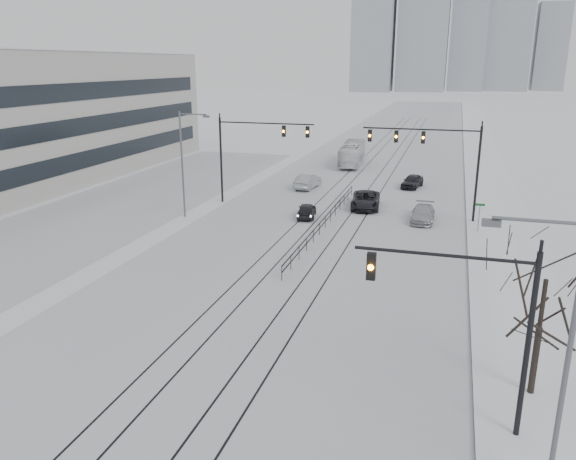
# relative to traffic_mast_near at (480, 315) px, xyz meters

# --- Properties ---
(road) EXTENTS (22.00, 260.00, 0.02)m
(road) POSITION_rel_traffic_mast_near_xyz_m (-10.79, 54.00, -4.55)
(road) COLOR silver
(road) RESTS_ON ground
(sidewalk_east) EXTENTS (5.00, 260.00, 0.16)m
(sidewalk_east) POSITION_rel_traffic_mast_near_xyz_m (2.71, 54.00, -4.48)
(sidewalk_east) COLOR white
(sidewalk_east) RESTS_ON ground
(curb) EXTENTS (0.10, 260.00, 0.12)m
(curb) POSITION_rel_traffic_mast_near_xyz_m (0.26, 54.00, -4.50)
(curb) COLOR gray
(curb) RESTS_ON ground
(parking_strip) EXTENTS (14.00, 60.00, 0.03)m
(parking_strip) POSITION_rel_traffic_mast_near_xyz_m (-30.79, 29.00, -4.55)
(parking_strip) COLOR silver
(parking_strip) RESTS_ON ground
(tram_rails) EXTENTS (5.30, 180.00, 0.01)m
(tram_rails) POSITION_rel_traffic_mast_near_xyz_m (-10.79, 34.00, -4.54)
(tram_rails) COLOR black
(tram_rails) RESTS_ON ground
(skyline) EXTENTS (96.00, 48.00, 72.00)m
(skyline) POSITION_rel_traffic_mast_near_xyz_m (-5.77, 267.63, 26.08)
(skyline) COLOR #8F959D
(skyline) RESTS_ON ground
(traffic_mast_near) EXTENTS (6.10, 0.37, 7.00)m
(traffic_mast_near) POSITION_rel_traffic_mast_near_xyz_m (0.00, 0.00, 0.00)
(traffic_mast_near) COLOR black
(traffic_mast_near) RESTS_ON ground
(traffic_mast_ne) EXTENTS (9.60, 0.37, 8.00)m
(traffic_mast_ne) POSITION_rel_traffic_mast_near_xyz_m (-2.64, 29.00, 1.20)
(traffic_mast_ne) COLOR black
(traffic_mast_ne) RESTS_ON ground
(traffic_mast_nw) EXTENTS (9.10, 0.37, 8.00)m
(traffic_mast_nw) POSITION_rel_traffic_mast_near_xyz_m (-19.31, 30.00, 1.01)
(traffic_mast_nw) COLOR black
(traffic_mast_nw) RESTS_ON ground
(street_light_east) EXTENTS (2.73, 0.25, 9.00)m
(street_light_east) POSITION_rel_traffic_mast_near_xyz_m (1.91, -3.00, 0.65)
(street_light_east) COLOR #595B60
(street_light_east) RESTS_ON ground
(street_light_west) EXTENTS (2.73, 0.25, 9.00)m
(street_light_west) POSITION_rel_traffic_mast_near_xyz_m (-22.99, 24.00, 0.65)
(street_light_west) COLOR #595B60
(street_light_west) RESTS_ON ground
(bare_tree) EXTENTS (4.40, 4.40, 6.10)m
(bare_tree) POSITION_rel_traffic_mast_near_xyz_m (2.41, 3.00, -0.07)
(bare_tree) COLOR black
(bare_tree) RESTS_ON ground
(median_fence) EXTENTS (0.06, 24.00, 1.00)m
(median_fence) POSITION_rel_traffic_mast_near_xyz_m (-10.79, 24.00, -4.04)
(median_fence) COLOR black
(median_fence) RESTS_ON ground
(street_sign) EXTENTS (0.70, 0.06, 2.40)m
(street_sign) POSITION_rel_traffic_mast_near_xyz_m (1.01, 26.00, -2.96)
(street_sign) COLOR #595B60
(street_sign) RESTS_ON ground
(sedan_sb_inner) EXTENTS (2.07, 3.91, 1.27)m
(sedan_sb_inner) POSITION_rel_traffic_mast_near_xyz_m (-13.05, 26.70, -3.93)
(sedan_sb_inner) COLOR black
(sedan_sb_inner) RESTS_ON ground
(sedan_sb_outer) EXTENTS (2.07, 4.74, 1.52)m
(sedan_sb_outer) POSITION_rel_traffic_mast_near_xyz_m (-15.90, 38.10, -3.80)
(sedan_sb_outer) COLOR #96999C
(sedan_sb_outer) RESTS_ON ground
(sedan_nb_front) EXTENTS (3.06, 5.64, 1.50)m
(sedan_nb_front) POSITION_rel_traffic_mast_near_xyz_m (-8.69, 31.45, -3.81)
(sedan_nb_front) COLOR black
(sedan_nb_front) RESTS_ON ground
(sedan_nb_right) EXTENTS (1.90, 4.57, 1.32)m
(sedan_nb_right) POSITION_rel_traffic_mast_near_xyz_m (-3.35, 28.23, -3.90)
(sedan_nb_right) COLOR #A2A4AA
(sedan_nb_right) RESTS_ON ground
(sedan_nb_far) EXTENTS (2.44, 4.34, 1.40)m
(sedan_nb_far) POSITION_rel_traffic_mast_near_xyz_m (-5.26, 41.59, -3.86)
(sedan_nb_far) COLOR black
(sedan_nb_far) RESTS_ON ground
(box_truck) EXTENTS (3.17, 10.66, 2.93)m
(box_truck) POSITION_rel_traffic_mast_near_xyz_m (-13.94, 53.69, -3.10)
(box_truck) COLOR silver
(box_truck) RESTS_ON ground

